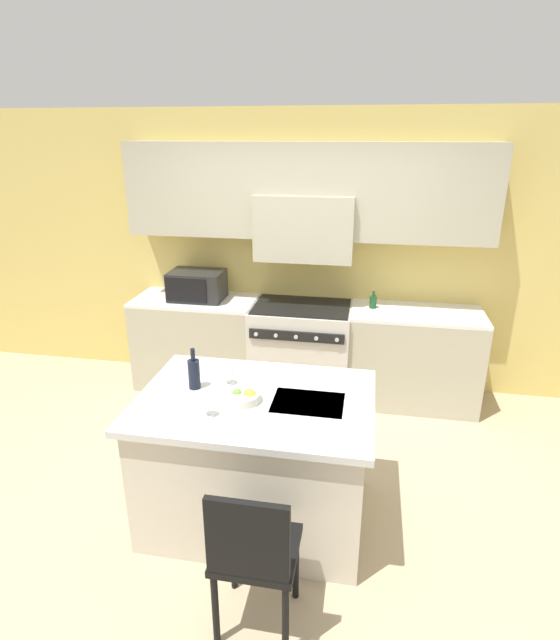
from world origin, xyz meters
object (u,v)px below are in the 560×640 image
object	(u,v)px
range_stove	(301,350)
microwave	(197,285)
oil_bottle_on_counter	(373,302)
wine_glass_far	(228,369)
island_chair	(253,552)
fruit_bowl	(244,396)
wine_glass_near	(208,399)
wine_bottle	(194,373)

from	to	relation	value
range_stove	microwave	distance (m)	1.21
microwave	oil_bottle_on_counter	bearing A→B (deg)	1.30
wine_glass_far	oil_bottle_on_counter	bearing A→B (deg)	61.07
island_chair	oil_bottle_on_counter	xyz separation A→B (m)	(0.53, 2.68, 0.45)
fruit_bowl	oil_bottle_on_counter	distance (m)	2.04
wine_glass_near	oil_bottle_on_counter	bearing A→B (deg)	65.87
wine_bottle	wine_glass_far	bearing A→B (deg)	24.21
wine_glass_far	fruit_bowl	size ratio (longest dim) A/B	0.77
wine_bottle	oil_bottle_on_counter	distance (m)	2.10
range_stove	wine_bottle	xyz separation A→B (m)	(-0.46, -1.71, 0.55)
wine_bottle	wine_glass_near	bearing A→B (deg)	-57.79
wine_glass_near	oil_bottle_on_counter	distance (m)	2.28
range_stove	oil_bottle_on_counter	size ratio (longest dim) A/B	5.74
wine_glass_near	microwave	bearing A→B (deg)	110.81
range_stove	wine_glass_near	distance (m)	2.12
wine_glass_far	wine_glass_near	bearing A→B (deg)	-90.65
range_stove	wine_glass_near	bearing A→B (deg)	-97.49
microwave	wine_glass_far	size ratio (longest dim) A/B	3.16
fruit_bowl	microwave	bearing A→B (deg)	116.98
microwave	wine_bottle	xyz separation A→B (m)	(0.58, -1.73, -0.05)
range_stove	microwave	bearing A→B (deg)	178.98
island_chair	fruit_bowl	bearing A→B (deg)	106.69
microwave	fruit_bowl	world-z (taller)	microwave
microwave	island_chair	bearing A→B (deg)	-65.96
oil_bottle_on_counter	island_chair	bearing A→B (deg)	-101.27
fruit_bowl	wine_bottle	bearing A→B (deg)	162.70
wine_glass_far	fruit_bowl	distance (m)	0.27
range_stove	fruit_bowl	distance (m)	1.89
island_chair	wine_bottle	bearing A→B (deg)	123.36
microwave	range_stove	bearing A→B (deg)	-1.02
microwave	wine_bottle	size ratio (longest dim) A/B	1.87
microwave	wine_bottle	world-z (taller)	microwave
island_chair	wine_glass_near	world-z (taller)	wine_glass_near
range_stove	oil_bottle_on_counter	distance (m)	0.85
range_stove	fruit_bowl	bearing A→B (deg)	-93.29
range_stove	wine_glass_far	size ratio (longest dim) A/B	5.72
microwave	wine_glass_far	world-z (taller)	microwave
range_stove	oil_bottle_on_counter	bearing A→B (deg)	4.92
microwave	wine_glass_far	distance (m)	1.82
microwave	wine_glass_near	xyz separation A→B (m)	(0.78, -2.05, -0.05)
island_chair	wine_bottle	xyz separation A→B (m)	(-0.60, 0.91, 0.48)
range_stove	wine_bottle	world-z (taller)	wine_bottle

